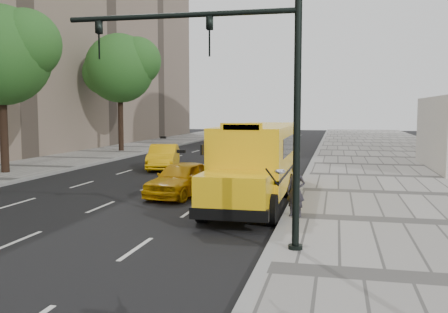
% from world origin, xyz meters
% --- Properties ---
extents(ground, '(140.00, 140.00, 0.00)m').
position_xyz_m(ground, '(0.00, 0.00, 0.00)').
color(ground, black).
rests_on(ground, ground).
extents(sidewalk_museum, '(12.00, 140.00, 0.15)m').
position_xyz_m(sidewalk_museum, '(12.00, 0.00, 0.07)').
color(sidewalk_museum, gray).
rests_on(sidewalk_museum, ground).
extents(curb_museum, '(0.30, 140.00, 0.15)m').
position_xyz_m(curb_museum, '(6.00, 0.00, 0.07)').
color(curb_museum, gray).
rests_on(curb_museum, ground).
extents(curb_far, '(0.30, 140.00, 0.15)m').
position_xyz_m(curb_far, '(-8.00, 0.00, 0.07)').
color(curb_far, gray).
rests_on(curb_far, ground).
extents(tree_b, '(6.17, 5.49, 9.35)m').
position_xyz_m(tree_b, '(-10.40, 2.40, 6.65)').
color(tree_b, black).
rests_on(tree_b, ground).
extents(tree_c, '(6.54, 5.81, 10.05)m').
position_xyz_m(tree_c, '(-10.39, 17.81, 7.19)').
color(tree_c, black).
rests_on(tree_c, ground).
extents(school_bus, '(2.96, 11.56, 3.19)m').
position_xyz_m(school_bus, '(4.50, -1.70, 1.76)').
color(school_bus, yellow).
rests_on(school_bus, ground).
extents(taxi_near, '(2.38, 4.52, 1.46)m').
position_xyz_m(taxi_near, '(1.22, -2.05, 0.73)').
color(taxi_near, '#ECA909').
rests_on(taxi_near, ground).
extents(taxi_far, '(2.60, 4.83, 1.51)m').
position_xyz_m(taxi_far, '(-2.76, 6.85, 0.76)').
color(taxi_far, '#ECA909').
rests_on(taxi_far, ground).
extents(pedestrian, '(0.68, 0.52, 1.68)m').
position_xyz_m(pedestrian, '(6.29, -5.73, 0.99)').
color(pedestrian, '#2B282F').
rests_on(pedestrian, sidewalk_museum).
extents(traffic_signal, '(6.18, 0.36, 6.40)m').
position_xyz_m(traffic_signal, '(5.19, -9.60, 4.09)').
color(traffic_signal, black).
rests_on(traffic_signal, ground).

